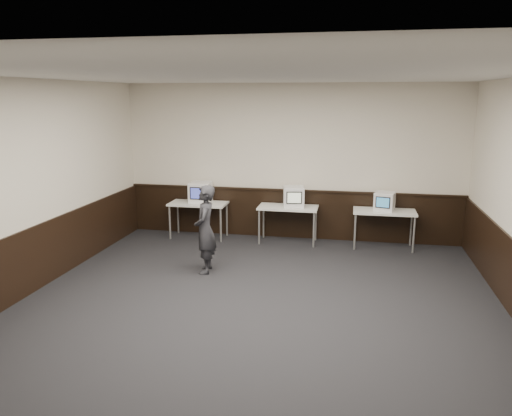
# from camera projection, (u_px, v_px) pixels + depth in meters

# --- Properties ---
(floor) EXTENTS (8.00, 8.00, 0.00)m
(floor) POSITION_uv_depth(u_px,v_px,m) (253.00, 316.00, 6.82)
(floor) COLOR black
(floor) RESTS_ON ground
(ceiling) EXTENTS (8.00, 8.00, 0.00)m
(ceiling) POSITION_uv_depth(u_px,v_px,m) (252.00, 74.00, 6.11)
(ceiling) COLOR white
(ceiling) RESTS_ON back_wall
(back_wall) EXTENTS (7.00, 0.00, 7.00)m
(back_wall) POSITION_uv_depth(u_px,v_px,m) (291.00, 162.00, 10.29)
(back_wall) COLOR silver
(back_wall) RESTS_ON ground
(front_wall) EXTENTS (7.00, 0.00, 7.00)m
(front_wall) POSITION_uv_depth(u_px,v_px,m) (101.00, 355.00, 2.64)
(front_wall) COLOR silver
(front_wall) RESTS_ON ground
(left_wall) EXTENTS (0.00, 8.00, 8.00)m
(left_wall) POSITION_uv_depth(u_px,v_px,m) (13.00, 192.00, 7.12)
(left_wall) COLOR silver
(left_wall) RESTS_ON ground
(wainscot_back) EXTENTS (6.98, 0.04, 1.00)m
(wainscot_back) POSITION_uv_depth(u_px,v_px,m) (290.00, 214.00, 10.51)
(wainscot_back) COLOR black
(wainscot_back) RESTS_ON back_wall
(wainscot_left) EXTENTS (0.04, 7.98, 1.00)m
(wainscot_left) POSITION_uv_depth(u_px,v_px,m) (22.00, 265.00, 7.36)
(wainscot_left) COLOR black
(wainscot_left) RESTS_ON left_wall
(wainscot_rail) EXTENTS (6.98, 0.06, 0.04)m
(wainscot_rail) POSITION_uv_depth(u_px,v_px,m) (291.00, 190.00, 10.38)
(wainscot_rail) COLOR black
(wainscot_rail) RESTS_ON wainscot_back
(desk_left) EXTENTS (1.20, 0.60, 0.75)m
(desk_left) POSITION_uv_depth(u_px,v_px,m) (198.00, 206.00, 10.47)
(desk_left) COLOR silver
(desk_left) RESTS_ON ground
(desk_center) EXTENTS (1.20, 0.60, 0.75)m
(desk_center) POSITION_uv_depth(u_px,v_px,m) (288.00, 210.00, 10.11)
(desk_center) COLOR silver
(desk_center) RESTS_ON ground
(desk_right) EXTENTS (1.20, 0.60, 0.75)m
(desk_right) POSITION_uv_depth(u_px,v_px,m) (384.00, 214.00, 9.75)
(desk_right) COLOR silver
(desk_right) RESTS_ON ground
(emac_left) EXTENTS (0.45, 0.48, 0.43)m
(emac_left) POSITION_uv_depth(u_px,v_px,m) (200.00, 192.00, 10.44)
(emac_left) COLOR white
(emac_left) RESTS_ON desk_left
(emac_center) EXTENTS (0.48, 0.50, 0.41)m
(emac_center) POSITION_uv_depth(u_px,v_px,m) (294.00, 197.00, 10.05)
(emac_center) COLOR white
(emac_center) RESTS_ON desk_center
(emac_right) EXTENTS (0.44, 0.46, 0.37)m
(emac_right) POSITION_uv_depth(u_px,v_px,m) (385.00, 201.00, 9.69)
(emac_right) COLOR white
(emac_right) RESTS_ON desk_right
(person) EXTENTS (0.45, 0.60, 1.50)m
(person) POSITION_uv_depth(u_px,v_px,m) (205.00, 229.00, 8.37)
(person) COLOR #25262B
(person) RESTS_ON ground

